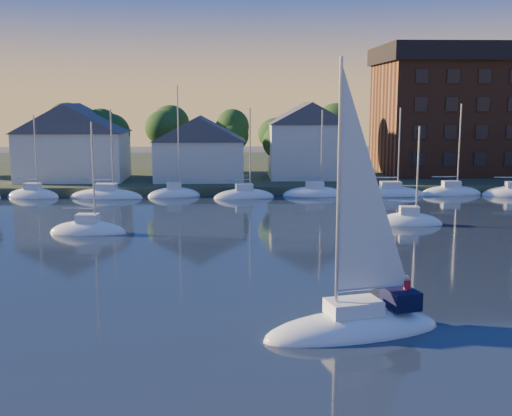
{
  "coord_description": "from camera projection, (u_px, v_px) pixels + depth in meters",
  "views": [
    {
      "loc": [
        -1.99,
        -24.18,
        11.09
      ],
      "look_at": [
        -0.21,
        22.0,
        3.26
      ],
      "focal_mm": 45.0,
      "sensor_mm": 36.0,
      "label": 1
    }
  ],
  "objects": [
    {
      "name": "wooden_dock",
      "position": [
        248.0,
        193.0,
        76.99
      ],
      "size": [
        120.0,
        3.0,
        1.0
      ],
      "primitive_type": "cube",
      "color": "brown",
      "rests_on": "ground"
    },
    {
      "name": "tree_line",
      "position": [
        261.0,
        129.0,
        86.7
      ],
      "size": [
        93.4,
        5.4,
        8.9
      ],
      "color": "#362518",
      "rests_on": "shoreline_land"
    },
    {
      "name": "condo_block",
      "position": [
        489.0,
        109.0,
        89.4
      ],
      "size": [
        31.0,
        17.0,
        17.4
      ],
      "color": "brown",
      "rests_on": "shoreline_land"
    },
    {
      "name": "ground",
      "position": [
        282.0,
        379.0,
        25.76
      ],
      "size": [
        260.0,
        260.0,
        0.0
      ],
      "primitive_type": "plane",
      "color": "black",
      "rests_on": "ground"
    },
    {
      "name": "clubhouse_west",
      "position": [
        73.0,
        141.0,
        81.07
      ],
      "size": [
        13.65,
        9.45,
        9.64
      ],
      "color": "beige",
      "rests_on": "shoreline_land"
    },
    {
      "name": "shoreline_land",
      "position": [
        244.0,
        172.0,
        99.65
      ],
      "size": [
        160.0,
        50.0,
        2.0
      ],
      "primitive_type": "cube",
      "color": "#334125",
      "rests_on": "ground"
    },
    {
      "name": "hero_sailboat",
      "position": [
        356.0,
        321.0,
        30.78
      ],
      "size": [
        9.46,
        5.02,
        14.08
      ],
      "rotation": [
        0.0,
        0.0,
        3.39
      ],
      "color": "white",
      "rests_on": "ground"
    },
    {
      "name": "moored_fleet",
      "position": [
        214.0,
        196.0,
        73.86
      ],
      "size": [
        79.5,
        2.4,
        12.05
      ],
      "color": "white",
      "rests_on": "ground"
    },
    {
      "name": "drifting_sailboat_left",
      "position": [
        88.0,
        232.0,
        53.83
      ],
      "size": [
        6.66,
        2.67,
        10.41
      ],
      "rotation": [
        0.0,
        0.0,
        -0.08
      ],
      "color": "white",
      "rests_on": "ground"
    },
    {
      "name": "clubhouse_centre",
      "position": [
        199.0,
        147.0,
        80.83
      ],
      "size": [
        11.55,
        8.4,
        8.08
      ],
      "color": "beige",
      "rests_on": "shoreline_land"
    },
    {
      "name": "clubhouse_east",
      "position": [
        308.0,
        139.0,
        83.19
      ],
      "size": [
        10.5,
        8.4,
        9.8
      ],
      "color": "beige",
      "rests_on": "shoreline_land"
    },
    {
      "name": "drifting_sailboat_right",
      "position": [
        409.0,
        223.0,
        57.66
      ],
      "size": [
        6.19,
        2.66,
        9.9
      ],
      "rotation": [
        0.0,
        0.0,
        -0.11
      ],
      "color": "white",
      "rests_on": "ground"
    }
  ]
}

